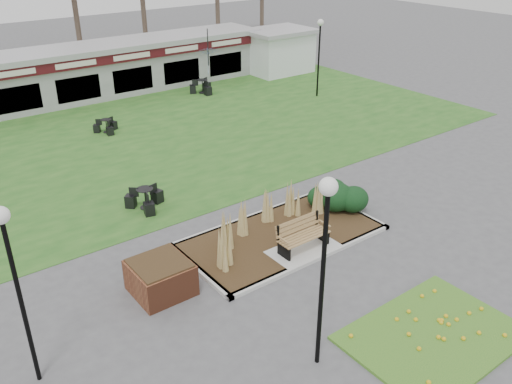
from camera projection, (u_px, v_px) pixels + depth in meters
ground at (307, 254)px, 16.45m from camera, size 100.00×100.00×0.00m
lawn at (133, 141)px, 25.03m from camera, size 34.00×16.00×0.02m
flower_bed at (433, 335)px, 13.13m from camera, size 4.20×3.00×0.16m
planting_bed at (309, 214)px, 17.94m from camera, size 6.75×3.40×1.27m
park_bench at (302, 234)px, 16.37m from camera, size 1.70×0.66×0.93m
brick_planter at (161, 277)px, 14.59m from camera, size 1.50×1.50×0.95m
food_pavilion at (68, 75)px, 30.07m from camera, size 24.60×3.40×2.90m
service_hut at (278, 50)px, 35.95m from camera, size 4.40×3.40×2.83m
lamp_post_near_left at (11, 260)px, 10.57m from camera, size 0.36×0.36×4.30m
lamp_post_near_right at (325, 234)px, 10.92m from camera, size 0.39×0.39×4.66m
lamp_post_far_right at (320, 41)px, 30.09m from camera, size 0.36×0.36×4.33m
bistro_set_b at (107, 128)px, 25.92m from camera, size 1.21×1.09×0.64m
bistro_set_c at (146, 201)px, 18.99m from camera, size 1.37×1.35×0.75m
bistro_set_d at (203, 89)px, 31.92m from camera, size 1.49×1.30×0.79m
patio_umbrella at (208, 61)px, 32.98m from camera, size 2.31×2.34×2.31m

